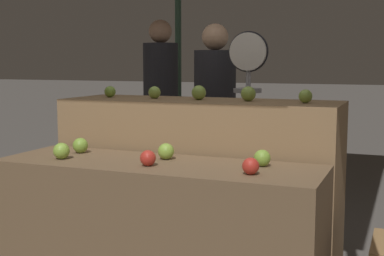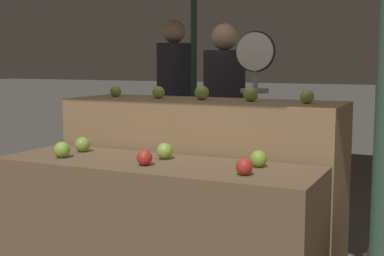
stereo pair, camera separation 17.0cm
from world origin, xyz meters
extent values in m
cylinder|color=#33513D|center=(-1.20, 3.02, 1.31)|extent=(0.07, 0.07, 2.63)
cube|color=brown|center=(0.00, 0.00, 0.39)|extent=(1.71, 0.55, 0.78)
cube|color=olive|center=(0.00, 0.60, 0.53)|extent=(1.71, 0.55, 1.07)
sphere|color=#84AD3D|center=(-0.52, -0.10, 0.83)|extent=(0.09, 0.09, 0.09)
sphere|color=#B72D23|center=(-0.01, -0.10, 0.82)|extent=(0.08, 0.08, 0.08)
sphere|color=#B72D23|center=(0.53, -0.10, 0.82)|extent=(0.08, 0.08, 0.08)
sphere|color=#7AA338|center=(-0.54, 0.10, 0.83)|extent=(0.09, 0.09, 0.09)
sphere|color=#84AD3D|center=(0.00, 0.11, 0.83)|extent=(0.09, 0.09, 0.09)
sphere|color=#7AA338|center=(0.53, 0.11, 0.83)|extent=(0.08, 0.08, 0.08)
sphere|color=#7AA338|center=(-0.64, 0.60, 1.11)|extent=(0.07, 0.07, 0.07)
sphere|color=#8EB247|center=(-0.31, 0.60, 1.11)|extent=(0.08, 0.08, 0.08)
sphere|color=#8EB247|center=(-0.01, 0.60, 1.11)|extent=(0.09, 0.09, 0.09)
sphere|color=#8EB247|center=(0.31, 0.60, 1.11)|extent=(0.09, 0.09, 0.09)
sphere|color=#8EB247|center=(0.65, 0.59, 1.11)|extent=(0.08, 0.08, 0.08)
cylinder|color=#99999E|center=(0.13, 1.23, 0.70)|extent=(0.04, 0.04, 1.40)
cylinder|color=black|center=(0.13, 1.22, 1.37)|extent=(0.29, 0.01, 0.29)
cylinder|color=silver|center=(0.13, 1.21, 1.37)|extent=(0.27, 0.02, 0.27)
cylinder|color=#99999E|center=(0.13, 1.21, 1.17)|extent=(0.01, 0.01, 0.14)
cylinder|color=#99999E|center=(0.13, 1.21, 1.10)|extent=(0.20, 0.20, 0.03)
cube|color=#2D2D38|center=(-0.25, 1.57, 0.37)|extent=(0.28, 0.22, 0.74)
cylinder|color=#232328|center=(-0.25, 1.57, 1.07)|extent=(0.42, 0.42, 0.65)
sphere|color=tan|center=(-0.25, 1.57, 1.50)|extent=(0.21, 0.21, 0.21)
cube|color=#2D2D38|center=(-1.07, 2.28, 0.40)|extent=(0.29, 0.22, 0.79)
cylinder|color=#232328|center=(-1.07, 2.28, 1.14)|extent=(0.42, 0.42, 0.69)
sphere|color=tan|center=(-1.07, 2.28, 1.59)|extent=(0.22, 0.22, 0.22)
camera|label=1|loc=(1.19, -2.45, 1.30)|focal=50.00mm
camera|label=2|loc=(1.35, -2.38, 1.30)|focal=50.00mm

